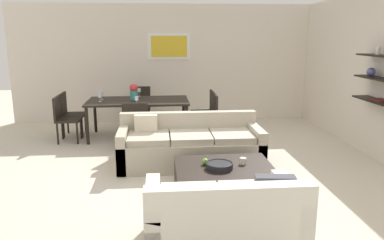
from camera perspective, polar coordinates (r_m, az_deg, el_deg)
ground_plane at (r=5.76m, az=0.66°, el=-7.73°), size 18.00×18.00×0.00m
back_wall_unit at (r=8.95m, az=0.30°, el=8.58°), size 8.40×0.09×2.70m
right_wall_shelf_unit at (r=6.97m, az=25.90°, el=6.04°), size 0.34×8.20×2.70m
sofa_beige at (r=5.97m, az=-0.35°, el=-4.00°), size 2.22×0.90×0.78m
loveseat_white at (r=3.74m, az=4.84°, el=-14.75°), size 1.47×0.90×0.78m
coffee_table at (r=4.93m, az=4.86°, el=-9.05°), size 1.24×1.00×0.38m
decorative_bowl at (r=4.76m, az=4.17°, el=-6.85°), size 0.34×0.34×0.08m
candle_jar at (r=4.95m, az=7.72°, el=-6.15°), size 0.09×0.09×0.08m
apple_on_coffee_table at (r=4.88m, az=2.01°, el=-6.29°), size 0.09×0.09×0.09m
dining_table at (r=7.55m, az=-8.14°, el=2.53°), size 1.98×1.04×0.75m
dining_chair_left_far at (r=8.01m, az=-18.03°, el=1.28°), size 0.44×0.44×0.88m
dining_chair_right_near at (r=7.40m, az=2.65°, el=1.00°), size 0.44×0.44×0.88m
dining_chair_head at (r=8.49m, az=-7.78°, el=2.43°), size 0.44×0.44×0.88m
dining_chair_right_far at (r=7.86m, az=2.20°, el=1.70°), size 0.44×0.44×0.88m
dining_chair_left_near at (r=7.56m, az=-18.80°, el=0.57°), size 0.44×0.44×0.88m
dining_chair_foot at (r=6.68m, az=-8.49°, el=-0.44°), size 0.44×0.44×0.88m
wine_glass_foot at (r=7.07m, az=-8.37°, el=3.19°), size 0.07×0.07×0.15m
wine_glass_left_far at (r=7.72m, az=-13.49°, el=3.87°), size 0.07×0.07×0.17m
wine_glass_head at (r=7.97m, az=-8.01°, el=4.45°), size 0.07×0.07×0.17m
wine_glass_left_near at (r=7.46m, az=-13.77°, el=3.64°), size 0.07×0.07×0.18m
centerpiece_vase at (r=7.56m, az=-8.77°, el=4.27°), size 0.16×0.16×0.32m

